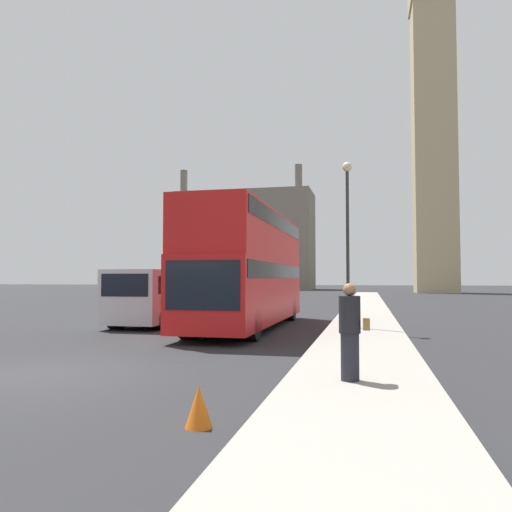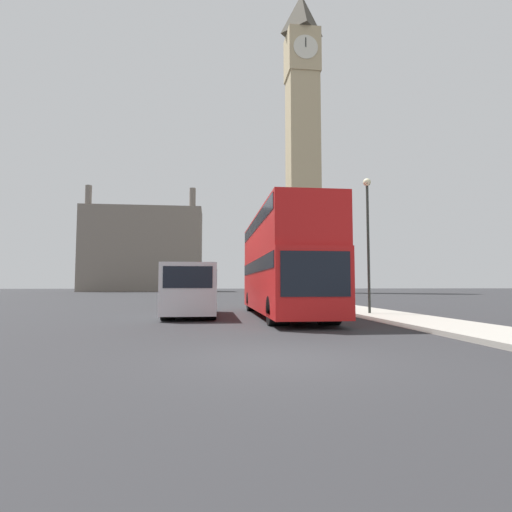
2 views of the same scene
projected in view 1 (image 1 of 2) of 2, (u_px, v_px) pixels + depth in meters
name	position (u px, v px, depth m)	size (l,w,h in m)	color
ground_plane	(45.00, 373.00, 10.25)	(300.00, 300.00, 0.00)	#28282B
sidewalk_strip	(360.00, 384.00, 8.86)	(2.69, 120.00, 0.15)	#9E998E
clock_tower	(433.00, 84.00, 71.23)	(6.08, 6.25, 58.07)	tan
building_block_distant	(246.00, 241.00, 94.87)	(25.38, 11.07, 22.27)	slate
red_double_decker_bus	(248.00, 265.00, 19.72)	(2.57, 11.28, 4.51)	red
white_van	(158.00, 295.00, 21.17)	(2.23, 6.20, 2.30)	silver
pedestrian	(350.00, 332.00, 8.79)	(0.54, 0.38, 1.71)	#23232D
street_lamp	(348.00, 219.00, 18.61)	(0.36, 0.36, 6.17)	#2D332D
traffic_cone	(199.00, 406.00, 6.50)	(0.36, 0.36, 0.55)	orange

